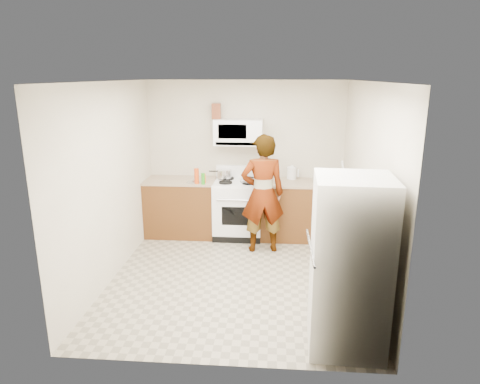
# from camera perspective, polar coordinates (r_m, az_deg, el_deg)

# --- Properties ---
(floor) EXTENTS (3.60, 3.60, 0.00)m
(floor) POSITION_cam_1_polar(r_m,az_deg,el_deg) (5.76, -0.54, -11.18)
(floor) COLOR gray
(floor) RESTS_ON ground
(back_wall) EXTENTS (3.20, 0.02, 2.50)m
(back_wall) POSITION_cam_1_polar(r_m,az_deg,el_deg) (7.06, 0.72, 4.56)
(back_wall) COLOR beige
(back_wall) RESTS_ON floor
(right_wall) EXTENTS (0.02, 3.60, 2.50)m
(right_wall) POSITION_cam_1_polar(r_m,az_deg,el_deg) (5.42, 16.43, 0.58)
(right_wall) COLOR beige
(right_wall) RESTS_ON floor
(cabinet_left) EXTENTS (1.12, 0.62, 0.90)m
(cabinet_left) POSITION_cam_1_polar(r_m,az_deg,el_deg) (7.11, -7.86, -2.15)
(cabinet_left) COLOR #573714
(cabinet_left) RESTS_ON floor
(counter_left) EXTENTS (1.14, 0.64, 0.03)m
(counter_left) POSITION_cam_1_polar(r_m,az_deg,el_deg) (6.99, -8.00, 1.50)
(counter_left) COLOR #9D866A
(counter_left) RESTS_ON cabinet_left
(cabinet_right) EXTENTS (0.80, 0.62, 0.90)m
(cabinet_right) POSITION_cam_1_polar(r_m,az_deg,el_deg) (6.96, 6.14, -2.50)
(cabinet_right) COLOR #573714
(cabinet_right) RESTS_ON floor
(counter_right) EXTENTS (0.82, 0.64, 0.03)m
(counter_right) POSITION_cam_1_polar(r_m,az_deg,el_deg) (6.83, 6.25, 1.24)
(counter_right) COLOR #9D866A
(counter_right) RESTS_ON cabinet_right
(gas_range) EXTENTS (0.76, 0.65, 1.13)m
(gas_range) POSITION_cam_1_polar(r_m,az_deg,el_deg) (6.96, -0.29, -2.10)
(gas_range) COLOR white
(gas_range) RESTS_ON floor
(microwave) EXTENTS (0.76, 0.38, 0.40)m
(microwave) POSITION_cam_1_polar(r_m,az_deg,el_deg) (6.82, -0.21, 8.01)
(microwave) COLOR white
(microwave) RESTS_ON back_wall
(person) EXTENTS (0.71, 0.52, 1.77)m
(person) POSITION_cam_1_polar(r_m,az_deg,el_deg) (6.28, 3.04, -0.25)
(person) COLOR tan
(person) RESTS_ON floor
(fridge) EXTENTS (0.73, 0.73, 1.70)m
(fridge) POSITION_cam_1_polar(r_m,az_deg,el_deg) (4.20, 14.37, -9.40)
(fridge) COLOR silver
(fridge) RESTS_ON floor
(kettle) EXTENTS (0.20, 0.20, 0.19)m
(kettle) POSITION_cam_1_polar(r_m,az_deg,el_deg) (7.01, 6.91, 2.53)
(kettle) COLOR silver
(kettle) RESTS_ON counter_right
(jug) EXTENTS (0.15, 0.15, 0.24)m
(jug) POSITION_cam_1_polar(r_m,az_deg,el_deg) (6.87, -3.17, 10.72)
(jug) COLOR #622C17
(jug) RESTS_ON microwave
(saucepan) EXTENTS (0.28, 0.28, 0.13)m
(saucepan) POSITION_cam_1_polar(r_m,az_deg,el_deg) (6.95, -2.08, 2.42)
(saucepan) COLOR silver
(saucepan) RESTS_ON gas_range
(tray) EXTENTS (0.29, 0.23, 0.05)m
(tray) POSITION_cam_1_polar(r_m,az_deg,el_deg) (6.74, 1.18, 1.46)
(tray) COLOR white
(tray) RESTS_ON gas_range
(bottle_spray) EXTENTS (0.08, 0.08, 0.24)m
(bottle_spray) POSITION_cam_1_polar(r_m,az_deg,el_deg) (6.67, -5.81, 2.13)
(bottle_spray) COLOR #C83D0F
(bottle_spray) RESTS_ON counter_left
(bottle_hot_sauce) EXTENTS (0.06, 0.06, 0.15)m
(bottle_hot_sauce) POSITION_cam_1_polar(r_m,az_deg,el_deg) (6.72, -4.78, 1.84)
(bottle_hot_sauce) COLOR orange
(bottle_hot_sauce) RESTS_ON counter_left
(bottle_green_cap) EXTENTS (0.06, 0.06, 0.18)m
(bottle_green_cap) POSITION_cam_1_polar(r_m,az_deg,el_deg) (6.61, -4.94, 1.77)
(bottle_green_cap) COLOR #238518
(bottle_green_cap) RESTS_ON counter_left
(pot_lid) EXTENTS (0.26, 0.26, 0.01)m
(pot_lid) POSITION_cam_1_polar(r_m,az_deg,el_deg) (6.76, -6.24, 1.30)
(pot_lid) COLOR white
(pot_lid) RESTS_ON counter_left
(broom) EXTENTS (0.29, 0.14, 1.37)m
(broom) POSITION_cam_1_polar(r_m,az_deg,el_deg) (6.59, 14.12, -1.70)
(broom) COLOR silver
(broom) RESTS_ON floor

